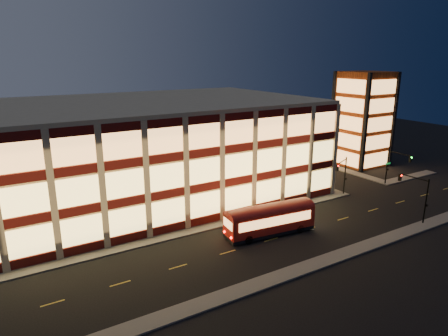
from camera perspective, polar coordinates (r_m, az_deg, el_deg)
ground at (r=50.28m, az=-1.17°, el=-8.69°), size 200.00×200.00×0.00m
sidewalk_office_south at (r=49.76m, az=-4.78°, el=-8.92°), size 54.00×2.00×0.15m
sidewalk_office_east at (r=75.82m, az=7.39°, el=-0.28°), size 2.00×30.00×0.15m
sidewalk_tower_south at (r=77.76m, az=24.79°, el=-1.22°), size 14.00×2.00×0.15m
sidewalk_tower_west at (r=82.96m, az=13.34°, el=0.82°), size 2.00×30.00×0.15m
sidewalk_near at (r=40.80m, az=8.41°, el=-14.94°), size 100.00×2.00×0.15m
office_building at (r=61.48m, az=-11.57°, el=2.68°), size 50.45×30.45×14.50m
stair_tower at (r=82.23m, az=19.19°, el=6.60°), size 8.60×8.60×18.00m
traffic_signal_far at (r=62.52m, az=16.56°, el=-0.41°), size 3.79×1.87×6.00m
traffic_signal_right at (r=70.64m, az=23.26°, el=0.75°), size 1.20×4.37×6.00m
traffic_signal_near at (r=57.06m, az=25.79°, el=-2.87°), size 0.32×4.45×6.00m
trolley_bus at (r=48.42m, az=6.57°, el=-7.09°), size 11.36×4.01×3.77m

